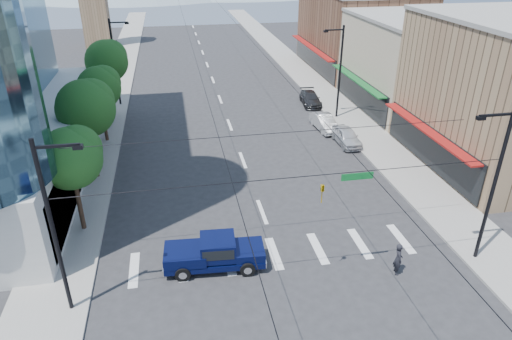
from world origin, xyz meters
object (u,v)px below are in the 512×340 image
(pickup_truck, at_px, (214,252))
(parked_car_mid, at_px, (324,122))
(parked_car_far, at_px, (310,99))
(parked_car_near, at_px, (346,136))
(pedestrian, at_px, (398,259))

(pickup_truck, relative_size, parked_car_mid, 1.31)
(pickup_truck, distance_m, parked_car_far, 28.61)
(parked_car_near, distance_m, parked_car_far, 10.83)
(parked_car_near, xyz_separation_m, parked_car_far, (0.00, 10.83, -0.06))
(pedestrian, relative_size, parked_car_mid, 0.43)
(pedestrian, distance_m, parked_car_far, 27.98)
(pickup_truck, bearing_deg, parked_car_near, 52.21)
(pickup_truck, height_order, parked_car_near, pickup_truck)
(parked_car_near, relative_size, parked_car_far, 0.93)
(pickup_truck, distance_m, parked_car_mid, 21.97)
(parked_car_mid, bearing_deg, parked_car_near, -82.27)
(pickup_truck, xyz_separation_m, parked_car_far, (13.06, 25.45, -0.30))
(parked_car_mid, bearing_deg, pedestrian, -102.36)
(pedestrian, xyz_separation_m, parked_car_far, (3.52, 27.76, -0.26))
(pedestrian, relative_size, parked_car_near, 0.44)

